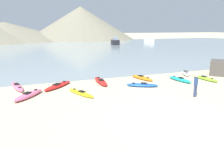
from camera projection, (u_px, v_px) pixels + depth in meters
ground_plane at (170, 118)px, 12.23m from camera, size 400.00×400.00×0.00m
bay_water at (61, 48)px, 53.89m from camera, size 160.00×70.00×0.06m
far_hill_midright at (5, 31)px, 89.45m from camera, size 54.56×54.56×7.43m
far_hill_right at (81, 23)px, 98.34m from camera, size 47.88×47.88×14.43m
kayak_on_sand_0 at (17, 86)px, 18.26m from camera, size 1.44×3.59×0.34m
kayak_on_sand_1 at (58, 86)px, 18.53m from camera, size 2.93×3.08×0.33m
kayak_on_sand_2 at (142, 85)px, 18.71m from camera, size 2.72×1.88×0.33m
kayak_on_sand_3 at (180, 79)px, 20.62m from camera, size 0.94×2.81×0.39m
kayak_on_sand_4 at (186, 73)px, 23.69m from camera, size 1.94×2.61×0.36m
kayak_on_sand_5 at (205, 78)px, 21.20m from camera, size 0.84×2.98×0.34m
kayak_on_sand_6 at (81, 93)px, 16.52m from camera, size 1.73×3.05×0.30m
kayak_on_sand_7 at (142, 78)px, 21.40m from camera, size 1.38×2.90×0.36m
kayak_on_sand_8 at (29, 95)px, 15.80m from camera, size 2.40×2.80×0.40m
kayak_on_sand_9 at (101, 81)px, 20.04m from camera, size 0.96×3.51×0.34m
person_near_foreground at (196, 84)px, 15.73m from camera, size 0.34×0.30×1.69m
moored_boat_0 at (149, 41)px, 74.79m from camera, size 1.61×5.45×1.29m
moored_boat_1 at (115, 42)px, 65.60m from camera, size 3.01×4.97×2.37m
shoreline_rock at (222, 68)px, 23.50m from camera, size 3.71×3.69×1.49m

